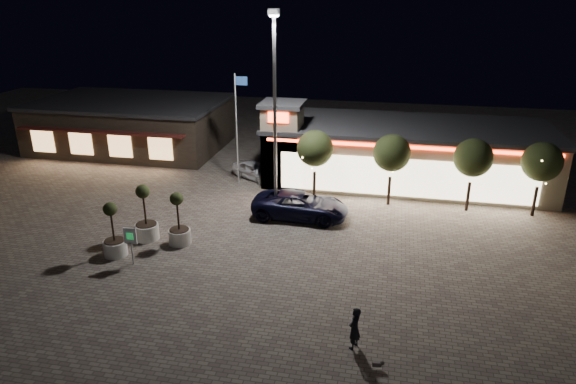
% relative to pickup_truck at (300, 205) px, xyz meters
% --- Properties ---
extents(ground, '(90.00, 90.00, 0.00)m').
position_rel_pickup_truck_xyz_m(ground, '(-3.64, -7.70, -0.83)').
color(ground, '#73695D').
rests_on(ground, ground).
extents(retail_building, '(20.40, 8.40, 6.10)m').
position_rel_pickup_truck_xyz_m(retail_building, '(5.86, 8.12, 1.38)').
color(retail_building, gray).
rests_on(retail_building, ground).
extents(restaurant_building, '(16.40, 11.00, 4.30)m').
position_rel_pickup_truck_xyz_m(restaurant_building, '(-17.65, 12.28, 1.33)').
color(restaurant_building, '#382D23').
rests_on(restaurant_building, ground).
extents(floodlight_pole, '(0.60, 0.40, 12.38)m').
position_rel_pickup_truck_xyz_m(floodlight_pole, '(-1.64, 0.30, 6.19)').
color(floodlight_pole, gray).
rests_on(floodlight_pole, ground).
extents(flagpole, '(0.95, 0.10, 8.00)m').
position_rel_pickup_truck_xyz_m(flagpole, '(-5.55, 5.30, 3.92)').
color(flagpole, white).
rests_on(flagpole, ground).
extents(string_tree_a, '(2.42, 2.42, 4.79)m').
position_rel_pickup_truck_xyz_m(string_tree_a, '(0.36, 3.30, 2.73)').
color(string_tree_a, '#332319').
rests_on(string_tree_a, ground).
extents(string_tree_b, '(2.42, 2.42, 4.79)m').
position_rel_pickup_truck_xyz_m(string_tree_b, '(5.36, 3.30, 2.73)').
color(string_tree_b, '#332319').
rests_on(string_tree_b, ground).
extents(string_tree_c, '(2.42, 2.42, 4.79)m').
position_rel_pickup_truck_xyz_m(string_tree_c, '(10.36, 3.30, 2.73)').
color(string_tree_c, '#332319').
rests_on(string_tree_c, ground).
extents(string_tree_d, '(2.42, 2.42, 4.79)m').
position_rel_pickup_truck_xyz_m(string_tree_d, '(14.36, 3.30, 2.73)').
color(string_tree_d, '#332319').
rests_on(string_tree_d, ground).
extents(pickup_truck, '(5.99, 2.82, 1.66)m').
position_rel_pickup_truck_xyz_m(pickup_truck, '(0.00, 0.00, 0.00)').
color(pickup_truck, black).
rests_on(pickup_truck, ground).
extents(white_sedan, '(4.16, 3.42, 1.34)m').
position_rel_pickup_truck_xyz_m(white_sedan, '(-4.65, 6.30, -0.16)').
color(white_sedan, silver).
rests_on(white_sedan, ground).
extents(pedestrian, '(0.67, 0.78, 1.82)m').
position_rel_pickup_truck_xyz_m(pedestrian, '(4.40, -11.99, 0.08)').
color(pedestrian, black).
rests_on(pedestrian, ground).
extents(dog, '(0.45, 0.20, 0.24)m').
position_rel_pickup_truck_xyz_m(dog, '(5.42, -13.06, -0.59)').
color(dog, '#59514C').
rests_on(dog, ground).
extents(planter_left, '(1.35, 1.35, 3.31)m').
position_rel_pickup_truck_xyz_m(planter_left, '(-8.04, -4.72, 0.19)').
color(planter_left, white).
rests_on(planter_left, ground).
extents(planter_mid, '(1.24, 1.24, 3.06)m').
position_rel_pickup_truck_xyz_m(planter_mid, '(-8.83, -6.87, 0.12)').
color(planter_mid, white).
rests_on(planter_mid, ground).
extents(planter_right, '(1.25, 1.25, 3.08)m').
position_rel_pickup_truck_xyz_m(planter_right, '(-5.98, -4.88, 0.12)').
color(planter_right, white).
rests_on(planter_right, ground).
extents(valet_sign, '(0.69, 0.10, 2.08)m').
position_rel_pickup_truck_xyz_m(valet_sign, '(-7.43, -7.60, 0.62)').
color(valet_sign, gray).
rests_on(valet_sign, ground).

